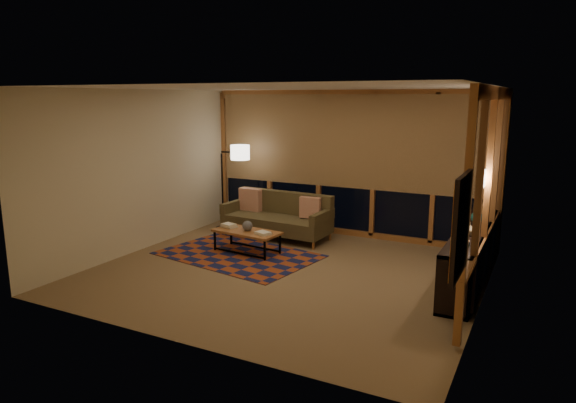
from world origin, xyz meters
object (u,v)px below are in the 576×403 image
at_px(coffee_table, 247,242).
at_px(bookshelf, 471,254).
at_px(sofa, 276,216).
at_px(floor_lamp, 222,187).

distance_m(coffee_table, bookshelf, 3.55).
distance_m(sofa, floor_lamp, 1.35).
bearing_deg(sofa, coffee_table, -86.48).
bearing_deg(bookshelf, sofa, 168.78).
height_order(floor_lamp, bookshelf, floor_lamp).
bearing_deg(bookshelf, floor_lamp, 170.25).
xyz_separation_m(sofa, coffee_table, (0.01, -1.05, -0.22)).
xyz_separation_m(coffee_table, bookshelf, (3.52, 0.35, 0.19)).
bearing_deg(floor_lamp, bookshelf, -20.64).
relative_size(coffee_table, floor_lamp, 0.68).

